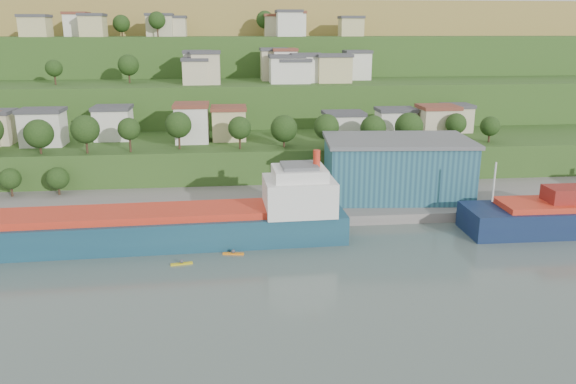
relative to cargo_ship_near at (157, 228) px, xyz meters
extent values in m
plane|color=#4B5B53|center=(13.17, -9.32, -2.99)|extent=(500.00, 500.00, 0.00)
cube|color=slate|center=(33.17, 18.68, -2.99)|extent=(220.00, 26.00, 4.00)
cube|color=#284719|center=(13.17, 46.68, -2.99)|extent=(260.00, 32.00, 20.00)
cube|color=#284719|center=(13.17, 76.68, -2.99)|extent=(280.00, 32.00, 44.00)
cube|color=#284719|center=(13.17, 106.68, -2.99)|extent=(300.00, 32.00, 70.00)
cube|color=olive|center=(13.17, 180.68, -2.99)|extent=(360.00, 120.00, 96.00)
cube|color=silver|center=(-31.60, 43.82, 11.06)|extent=(9.84, 7.16, 8.10)
cube|color=#3F3F44|center=(-31.60, 43.82, 15.56)|extent=(10.44, 7.76, 0.90)
cube|color=silver|center=(-16.15, 50.16, 10.86)|extent=(8.88, 8.21, 7.69)
cube|color=#3F3F44|center=(-16.15, 50.16, 15.15)|extent=(9.48, 8.81, 0.90)
cube|color=silver|center=(4.11, 44.69, 11.42)|extent=(8.05, 8.71, 8.82)
cube|color=brown|center=(4.11, 44.69, 16.28)|extent=(8.65, 9.31, 0.90)
cube|color=tan|center=(13.33, 46.82, 10.84)|extent=(8.35, 8.39, 7.65)
cube|color=brown|center=(13.33, 46.82, 15.11)|extent=(8.95, 8.99, 0.90)
cube|color=silver|center=(42.83, 45.52, 10.05)|extent=(9.93, 7.76, 6.07)
cube|color=#3F3F44|center=(42.83, 45.52, 13.53)|extent=(10.53, 8.36, 0.90)
cube|color=silver|center=(56.88, 46.48, 10.35)|extent=(9.40, 7.03, 6.68)
cube|color=#3F3F44|center=(56.88, 46.48, 14.14)|extent=(10.00, 7.63, 0.90)
cube|color=#C6B995|center=(66.92, 42.75, 10.86)|extent=(9.16, 8.40, 7.70)
cube|color=brown|center=(66.92, 42.75, 15.16)|extent=(9.76, 9.00, 0.90)
cube|color=#C6B995|center=(76.12, 52.56, 10.35)|extent=(7.10, 7.38, 6.67)
cube|color=#3F3F44|center=(76.12, 52.56, 14.14)|extent=(7.70, 7.98, 0.90)
cube|color=#C6B995|center=(4.19, 70.76, 22.32)|extent=(7.17, 8.25, 6.62)
cube|color=#3F3F44|center=(4.19, 70.76, 26.08)|extent=(7.77, 8.85, 0.90)
cube|color=silver|center=(4.37, 79.49, 23.22)|extent=(7.94, 7.18, 8.41)
cube|color=#3F3F44|center=(4.37, 79.49, 27.87)|extent=(8.54, 7.78, 0.90)
cube|color=#C6B995|center=(7.18, 71.06, 23.30)|extent=(7.95, 8.07, 8.57)
cube|color=#3F3F44|center=(7.18, 71.06, 28.03)|extent=(8.55, 8.67, 0.90)
cube|color=#C6B995|center=(27.78, 81.88, 23.50)|extent=(8.00, 8.25, 8.97)
cube|color=#3F3F44|center=(27.78, 81.88, 28.43)|extent=(8.60, 8.85, 0.90)
cube|color=silver|center=(30.72, 71.68, 22.67)|extent=(9.90, 8.62, 7.31)
cube|color=#3F3F44|center=(30.72, 71.68, 26.77)|extent=(10.50, 9.22, 0.90)
cube|color=silver|center=(30.88, 79.85, 23.48)|extent=(7.01, 8.71, 8.94)
cube|color=brown|center=(30.88, 79.85, 28.40)|extent=(7.61, 9.31, 0.90)
cube|color=silver|center=(32.98, 71.79, 22.12)|extent=(8.93, 8.75, 6.20)
cube|color=#3F3F44|center=(32.98, 71.79, 25.67)|extent=(9.53, 9.35, 0.90)
cube|color=silver|center=(36.81, 74.06, 22.82)|extent=(8.86, 8.27, 7.62)
cube|color=#3F3F44|center=(36.81, 74.06, 27.08)|extent=(9.46, 8.87, 0.90)
cube|color=tan|center=(44.86, 72.41, 22.75)|extent=(9.89, 8.56, 7.47)
cube|color=#3F3F44|center=(44.86, 72.41, 26.94)|extent=(10.49, 9.16, 0.90)
cube|color=silver|center=(54.09, 81.53, 23.09)|extent=(7.78, 7.12, 8.16)
cube|color=#3F3F44|center=(54.09, 81.53, 27.63)|extent=(8.38, 7.72, 0.90)
cube|color=tan|center=(-48.48, 101.04, 35.08)|extent=(8.70, 8.03, 6.12)
cube|color=#3F3F44|center=(-48.48, 101.04, 38.59)|extent=(9.30, 8.63, 0.90)
cube|color=silver|center=(-37.01, 108.09, 35.59)|extent=(7.32, 8.16, 7.15)
cube|color=brown|center=(-37.01, 108.09, 39.61)|extent=(7.92, 8.76, 0.90)
cube|color=tan|center=(-30.28, 101.16, 35.27)|extent=(7.57, 8.25, 6.50)
cube|color=#3F3F44|center=(-30.28, 101.16, 38.97)|extent=(8.17, 8.85, 0.90)
cube|color=#C6B995|center=(-9.34, 107.58, 35.39)|extent=(8.79, 7.33, 6.76)
cube|color=#3F3F44|center=(-9.34, 107.58, 39.22)|extent=(9.39, 7.93, 0.90)
cube|color=#C6B995|center=(-4.45, 110.46, 35.04)|extent=(7.51, 7.43, 6.06)
cube|color=#3F3F44|center=(-4.45, 110.46, 38.52)|extent=(8.11, 8.03, 0.90)
cube|color=#C6B995|center=(30.75, 110.08, 35.37)|extent=(7.92, 7.66, 6.71)
cube|color=brown|center=(30.75, 110.08, 39.18)|extent=(8.52, 8.26, 0.90)
cube|color=silver|center=(34.76, 103.35, 35.95)|extent=(8.46, 8.93, 7.88)
cube|color=#3F3F44|center=(34.76, 103.35, 40.34)|extent=(9.06, 9.53, 0.90)
cube|color=silver|center=(36.22, 110.60, 35.87)|extent=(9.89, 8.00, 7.71)
cube|color=brown|center=(36.22, 110.60, 40.18)|extent=(10.49, 8.60, 0.90)
cube|color=tan|center=(57.58, 108.38, 35.06)|extent=(8.04, 7.05, 6.08)
cube|color=#3F3F44|center=(57.58, 108.38, 38.55)|extent=(8.64, 7.65, 0.90)
cylinder|color=#382619|center=(-29.45, 33.64, 8.44)|extent=(0.50, 0.50, 2.84)
sphere|color=black|center=(-29.45, 33.64, 11.65)|extent=(6.52, 6.52, 6.52)
cylinder|color=#382619|center=(-19.08, 33.17, 8.91)|extent=(0.50, 0.50, 3.79)
sphere|color=black|center=(-19.08, 33.17, 12.58)|extent=(6.43, 6.43, 6.43)
cylinder|color=#382619|center=(-9.48, 33.66, 8.99)|extent=(0.50, 0.50, 3.96)
sphere|color=black|center=(-9.48, 33.66, 12.38)|extent=(5.12, 5.12, 5.12)
cylinder|color=#382619|center=(1.50, 36.09, 9.04)|extent=(0.50, 0.50, 4.04)
sphere|color=black|center=(1.50, 36.09, 12.76)|extent=(6.18, 6.18, 6.18)
cylinder|color=#382619|center=(15.79, 34.62, 8.77)|extent=(0.50, 0.50, 3.52)
sphere|color=black|center=(15.79, 34.62, 12.03)|extent=(5.42, 5.42, 5.42)
cylinder|color=#382619|center=(26.38, 35.62, 8.37)|extent=(0.50, 0.50, 2.72)
sphere|color=black|center=(26.38, 35.62, 11.51)|extent=(6.45, 6.45, 6.45)
cylinder|color=#382619|center=(36.24, 33.04, 8.79)|extent=(0.50, 0.50, 3.55)
sphere|color=black|center=(36.24, 33.04, 12.21)|extent=(6.00, 6.00, 6.00)
cylinder|color=#382619|center=(47.81, 34.16, 8.36)|extent=(0.50, 0.50, 2.70)
sphere|color=black|center=(47.81, 34.16, 11.43)|extent=(6.24, 6.24, 6.24)
cylinder|color=#382619|center=(56.69, 34.28, 8.38)|extent=(0.50, 0.50, 2.73)
sphere|color=black|center=(56.69, 34.28, 11.64)|extent=(6.88, 6.88, 6.88)
cylinder|color=#382619|center=(69.40, 36.53, 8.72)|extent=(0.50, 0.50, 3.41)
sphere|color=black|center=(69.40, 36.53, 11.84)|extent=(5.15, 5.15, 5.15)
cylinder|color=#382619|center=(78.24, 36.40, 8.37)|extent=(0.50, 0.50, 2.71)
sphere|color=black|center=(78.24, 36.40, 11.07)|extent=(4.89, 4.89, 4.89)
cylinder|color=#382619|center=(36.94, 74.33, 20.73)|extent=(0.50, 0.50, 3.44)
sphere|color=black|center=(36.94, 74.33, 23.84)|extent=(5.03, 5.03, 5.03)
cylinder|color=#382619|center=(37.07, 109.17, 33.87)|extent=(0.50, 0.50, 3.71)
sphere|color=black|center=(37.07, 109.17, 37.42)|extent=(6.18, 6.18, 6.18)
cylinder|color=#382619|center=(27.09, 112.47, 34.04)|extent=(0.50, 0.50, 4.05)
sphere|color=black|center=(27.09, 112.47, 37.76)|extent=(6.18, 6.18, 6.18)
cylinder|color=#382619|center=(-9.46, 100.70, 33.89)|extent=(0.50, 0.50, 3.75)
sphere|color=black|center=(-9.46, 100.70, 37.31)|extent=(5.61, 5.61, 5.61)
cylinder|color=#382619|center=(-36.03, 73.04, 20.69)|extent=(0.50, 0.50, 3.35)
sphere|color=black|center=(-36.03, 73.04, 23.68)|extent=(4.79, 4.79, 4.79)
cylinder|color=#382619|center=(-22.85, 110.84, 33.37)|extent=(0.50, 0.50, 2.72)
sphere|color=black|center=(-22.85, 110.84, 36.35)|extent=(5.89, 5.89, 5.89)
cylinder|color=#382619|center=(-15.77, 76.63, 20.78)|extent=(0.50, 0.50, 3.54)
sphere|color=black|center=(-15.77, 76.63, 24.25)|extent=(6.15, 6.15, 6.15)
cube|color=#133347|center=(-2.40, 0.00, -1.43)|extent=(73.08, 13.79, 7.27)
cube|color=red|center=(-4.48, 0.00, 2.83)|extent=(54.32, 11.10, 1.25)
cube|color=silver|center=(25.66, 0.00, 5.33)|extent=(12.80, 10.79, 6.24)
cube|color=silver|center=(25.66, 0.00, 9.48)|extent=(9.62, 8.61, 2.08)
cube|color=#595B5E|center=(25.66, 0.00, 10.84)|extent=(6.43, 6.43, 0.62)
cylinder|color=red|center=(28.77, 0.00, 12.08)|extent=(1.29, 1.29, 3.12)
cylinder|color=silver|center=(61.72, -1.41, 7.20)|extent=(0.35, 0.35, 7.50)
cube|color=navy|center=(49.38, 18.95, 5.01)|extent=(31.37, 20.39, 12.00)
cube|color=#595B5E|center=(49.38, 18.95, 11.41)|extent=(32.45, 21.47, 0.80)
cube|color=silver|center=(-26.05, 12.06, -1.36)|extent=(4.47, 2.23, 0.85)
cube|color=orange|center=(13.48, -6.51, -2.85)|extent=(3.68, 1.24, 0.27)
sphere|color=#3F3F44|center=(13.48, -6.51, -2.40)|extent=(0.63, 0.63, 0.63)
cube|color=gold|center=(4.97, -9.96, -2.85)|extent=(3.64, 1.19, 0.27)
sphere|color=#3F3F44|center=(4.97, -9.96, -2.40)|extent=(0.63, 0.63, 0.63)
camera|label=1|loc=(13.52, -96.68, 34.12)|focal=35.00mm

